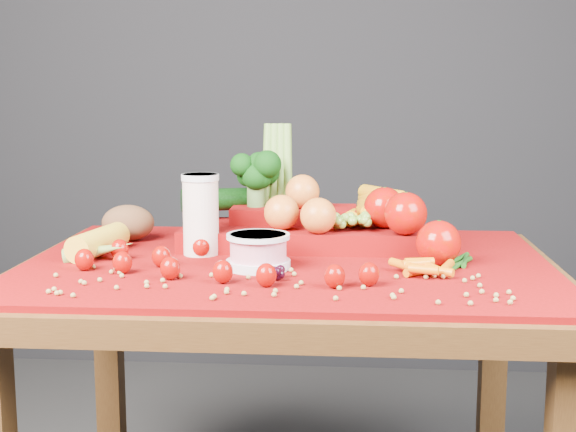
# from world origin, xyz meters

# --- Properties ---
(table) EXTENTS (1.10, 0.80, 0.75)m
(table) POSITION_xyz_m (0.00, 0.00, 0.66)
(table) COLOR #381F0C
(table) RESTS_ON ground
(red_cloth) EXTENTS (1.05, 0.75, 0.01)m
(red_cloth) POSITION_xyz_m (0.00, 0.00, 0.76)
(red_cloth) COLOR maroon
(red_cloth) RESTS_ON table
(milk_glass) EXTENTS (0.08, 0.08, 0.17)m
(milk_glass) POSITION_xyz_m (-0.18, 0.05, 0.85)
(milk_glass) COLOR silver
(milk_glass) RESTS_ON red_cloth
(yogurt_bowl) EXTENTS (0.12, 0.12, 0.07)m
(yogurt_bowl) POSITION_xyz_m (-0.05, -0.08, 0.80)
(yogurt_bowl) COLOR silver
(yogurt_bowl) RESTS_ON red_cloth
(strawberry_scatter) EXTENTS (0.58, 0.28, 0.05)m
(strawberry_scatter) POSITION_xyz_m (-0.15, -0.14, 0.79)
(strawberry_scatter) COLOR #910A07
(strawberry_scatter) RESTS_ON red_cloth
(dark_grape_cluster) EXTENTS (0.06, 0.05, 0.03)m
(dark_grape_cluster) POSITION_xyz_m (-0.01, -0.16, 0.78)
(dark_grape_cluster) COLOR black
(dark_grape_cluster) RESTS_ON red_cloth
(soybean_scatter) EXTENTS (0.84, 0.24, 0.01)m
(soybean_scatter) POSITION_xyz_m (0.00, -0.20, 0.77)
(soybean_scatter) COLOR olive
(soybean_scatter) RESTS_ON red_cloth
(corn_ear) EXTENTS (0.21, 0.25, 0.06)m
(corn_ear) POSITION_xyz_m (-0.39, -0.01, 0.78)
(corn_ear) COLOR yellow
(corn_ear) RESTS_ON red_cloth
(potato) EXTENTS (0.12, 0.09, 0.08)m
(potato) POSITION_xyz_m (-0.38, 0.19, 0.80)
(potato) COLOR #53351D
(potato) RESTS_ON red_cloth
(baby_carrot_pile) EXTENTS (0.18, 0.17, 0.03)m
(baby_carrot_pile) POSITION_xyz_m (0.26, -0.13, 0.78)
(baby_carrot_pile) COLOR #D26807
(baby_carrot_pile) RESTS_ON red_cloth
(green_bean_pile) EXTENTS (0.14, 0.12, 0.01)m
(green_bean_pile) POSITION_xyz_m (0.35, -0.01, 0.77)
(green_bean_pile) COLOR #164F12
(green_bean_pile) RESTS_ON red_cloth
(produce_mound) EXTENTS (0.61, 0.37, 0.27)m
(produce_mound) POSITION_xyz_m (0.05, 0.15, 0.82)
(produce_mound) COLOR maroon
(produce_mound) RESTS_ON red_cloth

